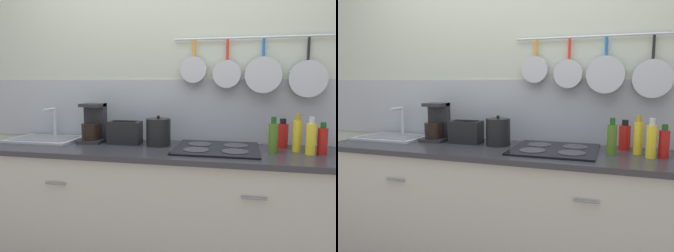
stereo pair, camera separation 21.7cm
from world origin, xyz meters
The scene contains 13 objects.
wall_back centered at (0.01, 0.35, 1.28)m, with size 7.20×0.16×2.60m.
cabinet_base centered at (0.00, 0.00, 0.45)m, with size 2.43×0.60×0.89m.
countertop centered at (0.00, 0.00, 0.91)m, with size 2.47×0.62×0.03m.
sink_basin centered at (-0.94, 0.12, 0.95)m, with size 0.52×0.36×0.24m.
coffee_maker centered at (-0.54, 0.12, 1.05)m, with size 0.18×0.19×0.29m.
toaster centered at (-0.29, 0.10, 1.01)m, with size 0.25×0.13×0.17m.
kettle centered at (-0.04, 0.09, 1.02)m, with size 0.17×0.17×0.21m.
cooktop centered at (0.37, 0.04, 0.94)m, with size 0.54×0.51×0.01m.
bottle_sesame_oil centered at (0.72, 0.02, 1.03)m, with size 0.06×0.06×0.23m.
bottle_hot_sauce centered at (0.80, 0.20, 1.02)m, with size 0.07×0.07×0.20m.
bottle_vinegar centered at (0.88, 0.09, 1.04)m, with size 0.05×0.05×0.24m.
bottle_olive_oil centered at (0.94, 0.01, 1.03)m, with size 0.06×0.06×0.23m.
bottle_dish_soap centered at (1.01, 0.03, 1.02)m, with size 0.06×0.06×0.20m.
Camera 2 is at (0.74, -2.04, 1.36)m, focal length 35.00 mm.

